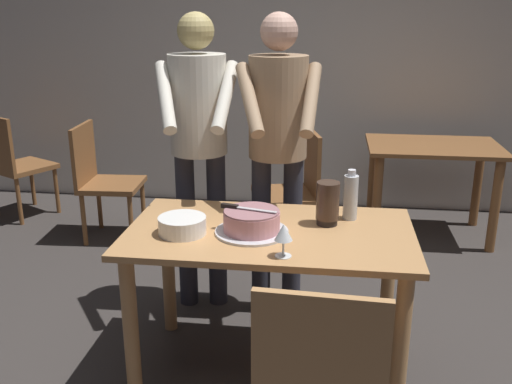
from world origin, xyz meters
TOP-DOWN VIEW (x-y plane):
  - ground_plane at (0.00, 0.00)m, footprint 14.00×14.00m
  - back_wall at (0.00, 2.64)m, footprint 10.00×0.12m
  - main_dining_table at (0.00, 0.00)m, footprint 1.34×0.76m
  - cake_on_platter at (-0.08, -0.05)m, footprint 0.34×0.34m
  - cake_knife at (-0.15, -0.03)m, footprint 0.27×0.09m
  - plate_stack at (-0.39, -0.09)m, footprint 0.22×0.22m
  - wine_glass_near at (0.09, -0.29)m, footprint 0.08×0.08m
  - water_bottle at (0.37, 0.20)m, footprint 0.07×0.07m
  - hurricane_lamp at (0.26, 0.11)m, footprint 0.11×0.11m
  - person_cutting_cake at (-0.02, 0.59)m, footprint 0.46×0.57m
  - person_standing_beside at (-0.47, 0.62)m, footprint 0.46×0.57m
  - chair_near_side at (0.26, -0.76)m, footprint 0.46×0.46m
  - background_table at (1.05, 1.94)m, footprint 1.00×0.70m
  - background_chair_1 at (0.02, 1.52)m, footprint 0.53×0.53m
  - background_chair_2 at (-1.47, 1.57)m, footprint 0.47×0.47m
  - background_chair_3 at (-2.39, 1.91)m, footprint 0.60×0.60m

SIDE VIEW (x-z plane):
  - ground_plane at x=0.00m, z-range 0.00..0.00m
  - chair_near_side at x=0.26m, z-range 0.04..0.94m
  - background_chair_1 at x=0.02m, z-range 0.04..0.94m
  - background_chair_2 at x=-1.47m, z-range 0.04..0.94m
  - background_chair_3 at x=-2.39m, z-range 0.04..0.94m
  - background_table at x=1.05m, z-range 0.21..0.95m
  - main_dining_table at x=0.00m, z-range 0.24..0.99m
  - plate_stack at x=-0.39m, z-range 0.75..0.83m
  - cake_on_platter at x=-0.08m, z-range 0.75..0.86m
  - wine_glass_near at x=0.09m, z-range 0.78..0.92m
  - hurricane_lamp at x=0.26m, z-range 0.75..0.96m
  - water_bottle at x=0.37m, z-range 0.74..0.99m
  - cake_knife at x=-0.15m, z-range 0.86..0.88m
  - person_cutting_cake at x=-0.02m, z-range 0.22..1.94m
  - person_standing_beside at x=-0.47m, z-range 0.22..1.94m
  - back_wall at x=0.00m, z-range 0.00..2.70m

